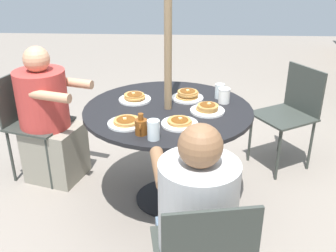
{
  "coord_description": "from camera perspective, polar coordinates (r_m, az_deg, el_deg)",
  "views": [
    {
      "loc": [
        2.52,
        0.12,
        1.8
      ],
      "look_at": [
        0.0,
        0.0,
        0.62
      ],
      "focal_mm": 42.0,
      "sensor_mm": 36.0,
      "label": 1
    }
  ],
  "objects": [
    {
      "name": "pancake_plate_e",
      "position": [
        2.87,
        -4.85,
        4.08
      ],
      "size": [
        0.23,
        0.23,
        0.06
      ],
      "color": "white",
      "rests_on": "patio_table"
    },
    {
      "name": "drinking_glass_a",
      "position": [
        2.27,
        -2.11,
        -0.56
      ],
      "size": [
        0.07,
        0.07,
        0.12
      ],
      "primitive_type": "cylinder",
      "color": "silver",
      "rests_on": "patio_table"
    },
    {
      "name": "pancake_plate_a",
      "position": [
        2.49,
        -6.09,
        0.54
      ],
      "size": [
        0.23,
        0.23,
        0.05
      ],
      "color": "white",
      "rests_on": "patio_table"
    },
    {
      "name": "pancake_plate_d",
      "position": [
        2.89,
        2.84,
        4.43
      ],
      "size": [
        0.23,
        0.23,
        0.07
      ],
      "color": "white",
      "rests_on": "patio_table"
    },
    {
      "name": "pancake_plate_c",
      "position": [
        2.68,
        5.74,
        2.48
      ],
      "size": [
        0.23,
        0.23,
        0.06
      ],
      "color": "white",
      "rests_on": "patio_table"
    },
    {
      "name": "coffee_cup",
      "position": [
        2.83,
        8.15,
        4.39
      ],
      "size": [
        0.08,
        0.08,
        0.11
      ],
      "color": "white",
      "rests_on": "patio_table"
    },
    {
      "name": "diner_south",
      "position": [
        3.28,
        -16.92,
        0.5
      ],
      "size": [
        0.51,
        0.6,
        1.11
      ],
      "rotation": [
        0.0,
        0.0,
        -0.29
      ],
      "color": "gray",
      "rests_on": "ground"
    },
    {
      "name": "patio_table",
      "position": [
        2.79,
        0.0,
        -0.13
      ],
      "size": [
        1.18,
        1.18,
        0.76
      ],
      "color": "black",
      "rests_on": "ground"
    },
    {
      "name": "drinking_glass_b",
      "position": [
        2.92,
        7.51,
        5.04
      ],
      "size": [
        0.07,
        0.07,
        0.11
      ],
      "primitive_type": "cylinder",
      "color": "silver",
      "rests_on": "patio_table"
    },
    {
      "name": "umbrella_pole",
      "position": [
        2.59,
        0.0,
        11.66
      ],
      "size": [
        0.05,
        0.05,
        2.4
      ],
      "primitive_type": "cylinder",
      "color": "#846B4C",
      "rests_on": "ground"
    },
    {
      "name": "ground_plane",
      "position": [
        3.1,
        0.0,
        -10.47
      ],
      "size": [
        12.0,
        12.0,
        0.0
      ],
      "primitive_type": "plane",
      "color": "gray"
    },
    {
      "name": "patio_chair_east",
      "position": [
        3.5,
        17.42,
        2.29
      ],
      "size": [
        0.58,
        0.58,
        0.87
      ],
      "rotation": [
        0.0,
        0.0,
        -2.6
      ],
      "color": "#333833",
      "rests_on": "ground"
    },
    {
      "name": "syrup_bottle",
      "position": [
        2.34,
        -3.94,
        -0.05
      ],
      "size": [
        0.09,
        0.08,
        0.13
      ],
      "color": "brown",
      "rests_on": "patio_table"
    },
    {
      "name": "pancake_plate_b",
      "position": [
        2.47,
        1.69,
        0.48
      ],
      "size": [
        0.23,
        0.23,
        0.05
      ],
      "color": "white",
      "rests_on": "patio_table"
    },
    {
      "name": "patio_chair_south",
      "position": [
        3.38,
        -19.34,
        1.19
      ],
      "size": [
        0.53,
        0.53,
        0.87
      ],
      "rotation": [
        0.0,
        0.0,
        -0.29
      ],
      "color": "#333833",
      "rests_on": "ground"
    },
    {
      "name": "diner_north",
      "position": [
        2.0,
        4.01,
        -15.52
      ],
      "size": [
        0.57,
        0.44,
        1.11
      ],
      "rotation": [
        0.0,
        0.0,
        -4.53
      ],
      "color": "slate",
      "rests_on": "ground"
    }
  ]
}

